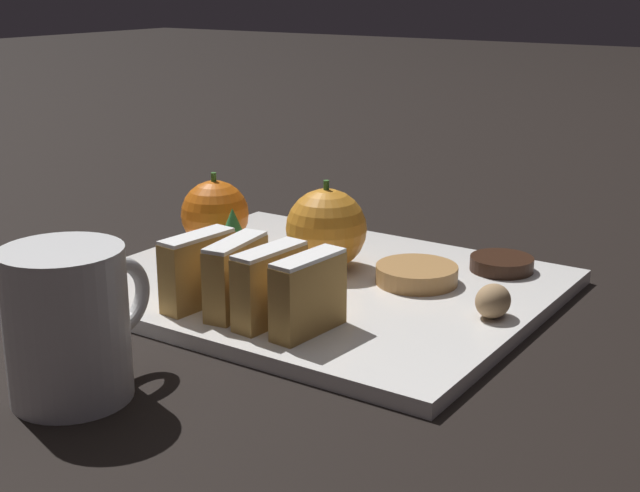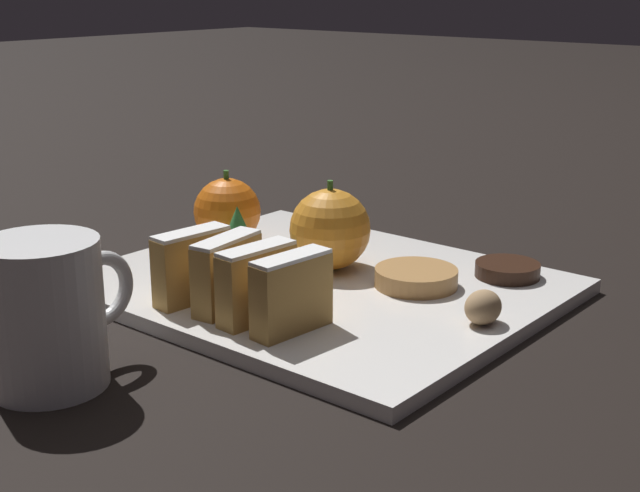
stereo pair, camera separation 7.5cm
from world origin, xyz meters
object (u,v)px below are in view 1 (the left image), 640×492
(orange_near, at_px, (215,214))
(chocolate_cookie, at_px, (502,264))
(walnut, at_px, (493,301))
(orange_far, at_px, (326,229))
(coffee_mug, at_px, (69,323))

(orange_near, relative_size, chocolate_cookie, 1.30)
(orange_near, height_order, walnut, orange_near)
(orange_far, xyz_separation_m, chocolate_cookie, (0.08, -0.13, -0.03))
(walnut, distance_m, chocolate_cookie, 0.12)
(orange_near, relative_size, orange_far, 0.91)
(orange_far, relative_size, walnut, 2.50)
(walnut, bearing_deg, chocolate_cookie, 19.43)
(orange_far, bearing_deg, chocolate_cookie, -59.09)
(orange_near, height_order, coffee_mug, coffee_mug)
(orange_near, xyz_separation_m, orange_far, (0.00, -0.12, 0.00))
(orange_far, distance_m, walnut, 0.17)
(walnut, xyz_separation_m, chocolate_cookie, (0.11, 0.04, -0.01))
(chocolate_cookie, bearing_deg, coffee_mug, 158.44)
(orange_near, bearing_deg, orange_far, -87.88)
(walnut, bearing_deg, orange_far, 80.35)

